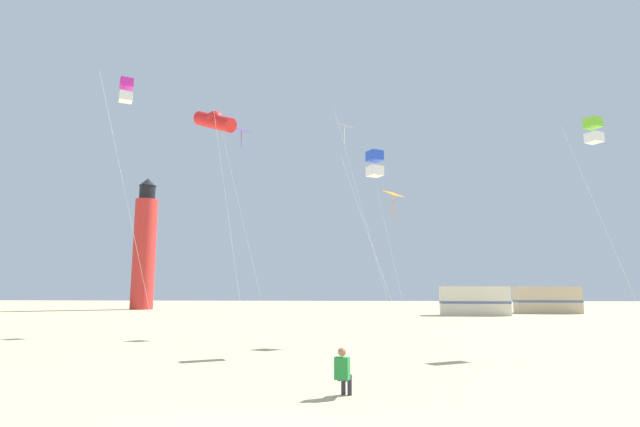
# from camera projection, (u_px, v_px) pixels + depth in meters

# --- Properties ---
(kite_flyer_standing) EXTENTS (0.44, 0.56, 1.16)m
(kite_flyer_standing) POSITION_uv_depth(u_px,v_px,m) (343.00, 371.00, 11.93)
(kite_flyer_standing) COLOR #238438
(kite_flyer_standing) RESTS_ON ground
(kite_box_blue) EXTENTS (2.68, 1.89, 8.67)m
(kite_box_blue) POSITION_uv_depth(u_px,v_px,m) (375.00, 164.00, 22.18)
(kite_box_blue) COLOR silver
(kite_box_blue) RESTS_ON ground
(kite_diamond_white) EXTENTS (3.58, 3.58, 13.03)m
(kite_diamond_white) POSITION_uv_depth(u_px,v_px,m) (346.00, 135.00, 31.23)
(kite_diamond_white) COLOR silver
(kite_diamond_white) RESTS_ON ground
(kite_diamond_violet) EXTENTS (3.09, 2.78, 13.05)m
(kite_diamond_violet) POSITION_uv_depth(u_px,v_px,m) (242.00, 139.00, 32.14)
(kite_diamond_violet) COLOR silver
(kite_diamond_violet) RESTS_ON ground
(kite_box_magenta) EXTENTS (2.65, 2.65, 12.69)m
(kite_box_magenta) POSITION_uv_depth(u_px,v_px,m) (126.00, 91.00, 24.16)
(kite_box_magenta) COLOR silver
(kite_box_magenta) RESTS_ON ground
(kite_tube_scarlet) EXTENTS (2.94, 2.63, 11.30)m
(kite_tube_scarlet) POSITION_uv_depth(u_px,v_px,m) (215.00, 121.00, 24.03)
(kite_tube_scarlet) COLOR silver
(kite_tube_scarlet) RESTS_ON ground
(kite_box_lime) EXTENTS (2.70, 2.22, 10.25)m
(kite_box_lime) POSITION_uv_depth(u_px,v_px,m) (593.00, 131.00, 22.55)
(kite_box_lime) COLOR silver
(kite_box_lime) RESTS_ON ground
(kite_diamond_orange) EXTENTS (1.50, 1.43, 7.49)m
(kite_diamond_orange) POSITION_uv_depth(u_px,v_px,m) (393.00, 199.00, 24.91)
(kite_diamond_orange) COLOR silver
(kite_diamond_orange) RESTS_ON ground
(lighthouse_distant) EXTENTS (2.80, 2.80, 16.80)m
(lighthouse_distant) POSITION_uv_depth(u_px,v_px,m) (144.00, 247.00, 63.49)
(lighthouse_distant) COLOR red
(lighthouse_distant) RESTS_ON ground
(rv_van_cream) EXTENTS (6.54, 2.63, 2.80)m
(rv_van_cream) POSITION_uv_depth(u_px,v_px,m) (474.00, 301.00, 48.38)
(rv_van_cream) COLOR beige
(rv_van_cream) RESTS_ON ground
(rv_van_tan) EXTENTS (6.55, 2.65, 2.80)m
(rv_van_tan) POSITION_uv_depth(u_px,v_px,m) (547.00, 300.00, 52.38)
(rv_van_tan) COLOR #C6B28C
(rv_van_tan) RESTS_ON ground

